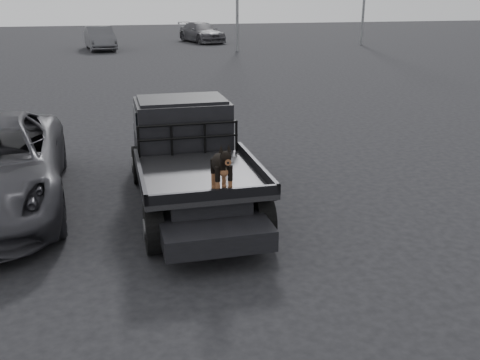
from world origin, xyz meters
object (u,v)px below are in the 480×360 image
object	(u,v)px
distant_car_b	(202,32)
dog	(221,168)
distant_car_a	(100,38)
flatbed_ute	(191,182)

from	to	relation	value
distant_car_b	dog	bearing A→B (deg)	-114.73
dog	distant_car_b	size ratio (longest dim) A/B	0.14
dog	distant_car_a	distance (m)	31.11
dog	distant_car_b	world-z (taller)	dog
distant_car_a	distant_car_b	size ratio (longest dim) A/B	0.90
distant_car_b	distant_car_a	bearing A→B (deg)	-167.25
distant_car_a	dog	bearing A→B (deg)	-94.26
dog	distant_car_a	size ratio (longest dim) A/B	0.16
distant_car_b	flatbed_ute	bearing A→B (deg)	-115.52
flatbed_ute	distant_car_a	distance (m)	29.27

